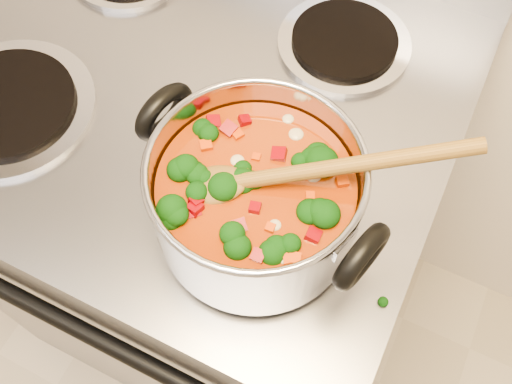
{
  "coord_description": "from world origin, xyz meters",
  "views": [
    {
      "loc": [
        0.39,
        0.74,
        1.54
      ],
      "look_at": [
        0.27,
        1.0,
        1.01
      ],
      "focal_mm": 40.0,
      "sensor_mm": 36.0,
      "label": 1
    }
  ],
  "objects": [
    {
      "name": "stockpot",
      "position": [
        0.27,
        1.0,
        1.0
      ],
      "size": [
        0.29,
        0.23,
        0.14
      ],
      "rotation": [
        0.0,
        0.0,
        -0.25
      ],
      "color": "#AAAAB2",
      "rests_on": "electric_range"
    },
    {
      "name": "cooktop_crumbs",
      "position": [
        0.36,
        0.9,
        0.92
      ],
      "size": [
        0.13,
        0.21,
        0.01
      ],
      "color": "black",
      "rests_on": "electric_range"
    },
    {
      "name": "electric_range",
      "position": [
        0.08,
        1.16,
        0.47
      ],
      "size": [
        0.76,
        0.69,
        1.08
      ],
      "color": "gray",
      "rests_on": "ground"
    },
    {
      "name": "wooden_spoon",
      "position": [
        0.29,
        1.01,
        1.04
      ],
      "size": [
        0.28,
        0.17,
        0.09
      ],
      "rotation": [
        0.0,
        0.0,
        0.48
      ],
      "color": "brown",
      "rests_on": "stockpot"
    }
  ]
}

